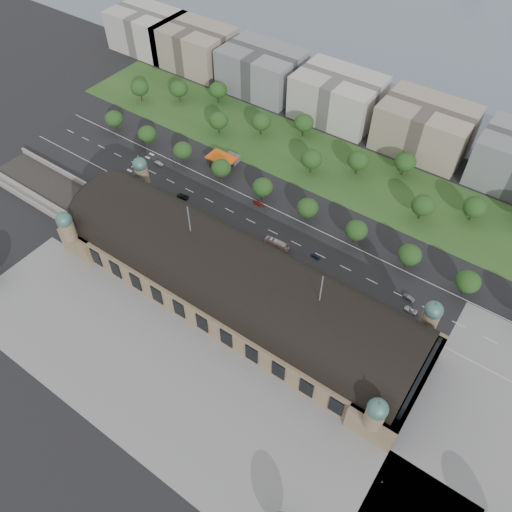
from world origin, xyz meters
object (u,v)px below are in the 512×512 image
Objects in this scene: traffic_car_3 at (258,203)px; bus_mid at (277,244)px; parked_car_5 at (194,225)px; traffic_car_6 at (411,310)px; parked_car_2 at (186,212)px; parked_car_4 at (177,214)px; petrol_station at (227,158)px; bus_east at (360,297)px; parked_car_1 at (180,210)px; parked_car_0 at (151,197)px; parked_car_3 at (182,213)px; parked_car_6 at (204,222)px; traffic_car_4 at (315,256)px; traffic_car_5 at (409,298)px; traffic_car_1 at (159,163)px; pedestrian_2 at (382,482)px; traffic_car_2 at (183,196)px; bus_west at (276,253)px.

traffic_car_3 is 0.44× the size of bus_mid.
traffic_car_6 is at bearing 71.93° from parked_car_5.
traffic_car_3 is 0.94× the size of parked_car_2.
parked_car_5 is at bearing 48.60° from parked_car_4.
traffic_car_6 is at bearing -90.97° from bus_mid.
bus_east is (93.91, -38.28, -1.40)m from petrol_station.
bus_east reaches higher than parked_car_1.
parked_car_1 is at bearing 155.48° from parked_car_4.
parked_car_0 is 65.97m from bus_mid.
parked_car_3 is 11.88m from parked_car_6.
traffic_car_3 is 37.66m from parked_car_4.
parked_car_6 is at bearing 66.45° from parked_car_4.
bus_mid is at bearing 67.16° from parked_car_2.
traffic_car_6 is (82.21, -15.75, 0.00)m from traffic_car_3.
traffic_car_4 is 64.17m from parked_car_3.
traffic_car_5 is 1.06× the size of parked_car_3.
pedestrian_2 is (158.48, -74.74, 0.01)m from traffic_car_1.
traffic_car_2 is at bearing 118.36° from traffic_car_3.
parked_car_4 is 0.41× the size of bus_mid.
petrol_station is 2.73× the size of traffic_car_6.
parked_car_3 is 0.35× the size of bus_west.
parked_car_6 reaches higher than parked_car_1.
traffic_car_5 reaches higher than parked_car_0.
traffic_car_1 is (-27.33, -20.99, -2.14)m from petrol_station.
traffic_car_5 is 71.95m from pedestrian_2.
bus_east is (-15.72, -11.21, 0.77)m from traffic_car_5.
traffic_car_4 is at bearing 63.75° from parked_car_0.
parked_car_0 is at bearing -60.64° from traffic_car_2.
traffic_car_4 is 91.28m from pedestrian_2.
parked_car_4 is at bearing 49.07° from parked_car_0.
parked_car_2 is 136.03m from pedestrian_2.
bus_east is at bearing 59.63° from parked_car_2.
bus_west reaches higher than bus_mid.
traffic_car_1 is 36.39m from parked_car_1.
parked_car_4 reaches higher than parked_car_2.
bus_west is (50.50, 5.24, 1.00)m from parked_car_4.
parked_car_6 is (13.15, 3.24, -0.00)m from parked_car_4.
traffic_car_2 reaches higher than traffic_car_5.
parked_car_2 is 3.15× the size of pedestrian_2.
parked_car_6 reaches higher than traffic_car_6.
parked_car_2 reaches higher than parked_car_5.
parked_car_3 is at bearing 92.43° from bus_west.
parked_car_6 is (30.94, 1.32, 0.05)m from parked_car_0.
petrol_station is at bearing 166.43° from parked_car_6.
parked_car_0 is at bearing 67.15° from pedestrian_2.
bus_east is at bearing 54.55° from parked_car_6.
bus_west is (-57.82, -6.15, 1.05)m from traffic_car_6.
traffic_car_3 is at bearing 68.89° from bus_east.
petrol_station is 42.18m from parked_car_3.
bus_east is at bearing -22.18° from petrol_station.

